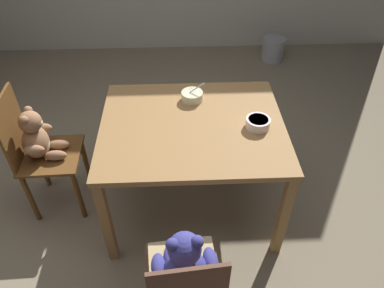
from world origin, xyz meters
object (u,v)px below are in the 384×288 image
(teddy_chair_near_left, at_px, (39,144))
(porridge_bowl_white_near_right, at_px, (258,123))
(dining_table, at_px, (192,135))
(metal_pail, at_px, (273,49))
(teddy_chair_near_front, at_px, (185,273))
(porridge_bowl_cream_far_center, at_px, (192,96))

(teddy_chair_near_left, relative_size, porridge_bowl_white_near_right, 6.24)
(dining_table, bearing_deg, metal_pail, 63.95)
(porridge_bowl_white_near_right, xyz_separation_m, metal_pail, (0.65, 2.19, -0.64))
(teddy_chair_near_left, relative_size, teddy_chair_near_front, 1.05)
(porridge_bowl_cream_far_center, height_order, porridge_bowl_white_near_right, porridge_bowl_cream_far_center)
(teddy_chair_near_front, bearing_deg, porridge_bowl_white_near_right, -34.17)
(teddy_chair_near_left, height_order, metal_pail, teddy_chair_near_left)
(porridge_bowl_cream_far_center, relative_size, metal_pail, 0.57)
(teddy_chair_near_left, height_order, porridge_bowl_cream_far_center, teddy_chair_near_left)
(metal_pail, bearing_deg, teddy_chair_near_left, -134.57)
(porridge_bowl_cream_far_center, distance_m, metal_pail, 2.25)
(porridge_bowl_cream_far_center, bearing_deg, metal_pail, 61.10)
(dining_table, xyz_separation_m, metal_pail, (1.05, 2.15, -0.52))
(teddy_chair_near_left, xyz_separation_m, porridge_bowl_cream_far_center, (1.02, 0.20, 0.21))
(porridge_bowl_white_near_right, bearing_deg, dining_table, 173.96)
(dining_table, bearing_deg, porridge_bowl_cream_far_center, 87.77)
(teddy_chair_near_left, distance_m, teddy_chair_near_front, 1.34)
(dining_table, bearing_deg, teddy_chair_near_left, 176.46)
(teddy_chair_near_left, bearing_deg, dining_table, -5.18)
(dining_table, relative_size, porridge_bowl_cream_far_center, 7.42)
(metal_pail, bearing_deg, porridge_bowl_white_near_right, -106.59)
(teddy_chair_near_left, distance_m, porridge_bowl_white_near_right, 1.42)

